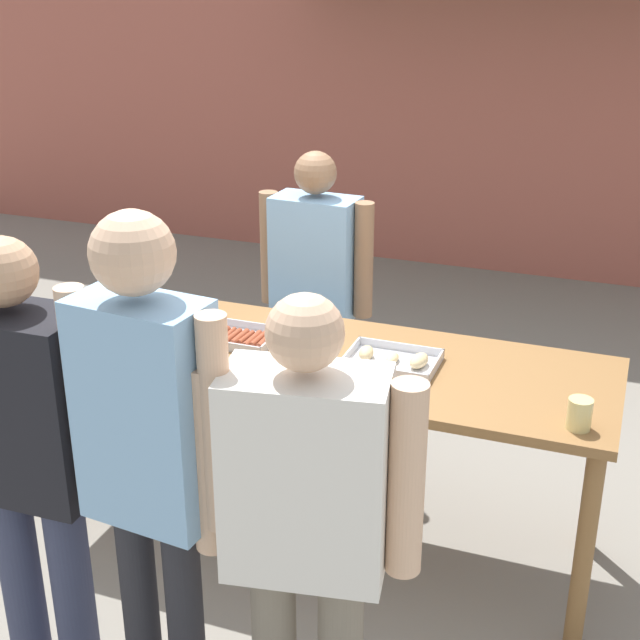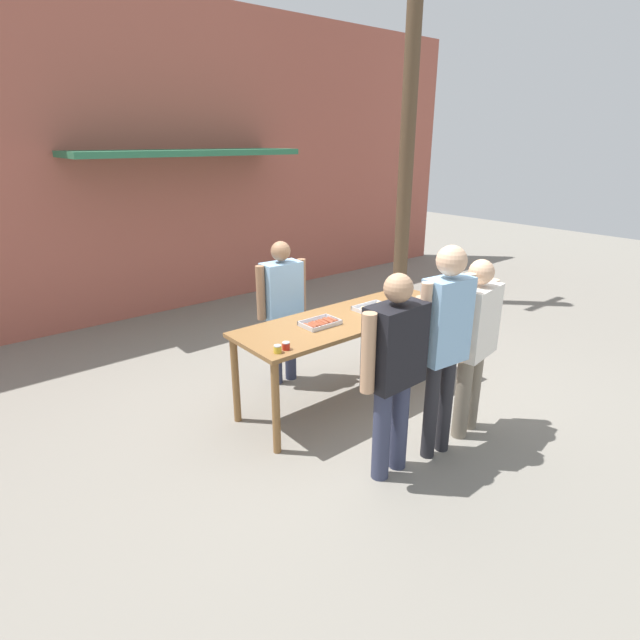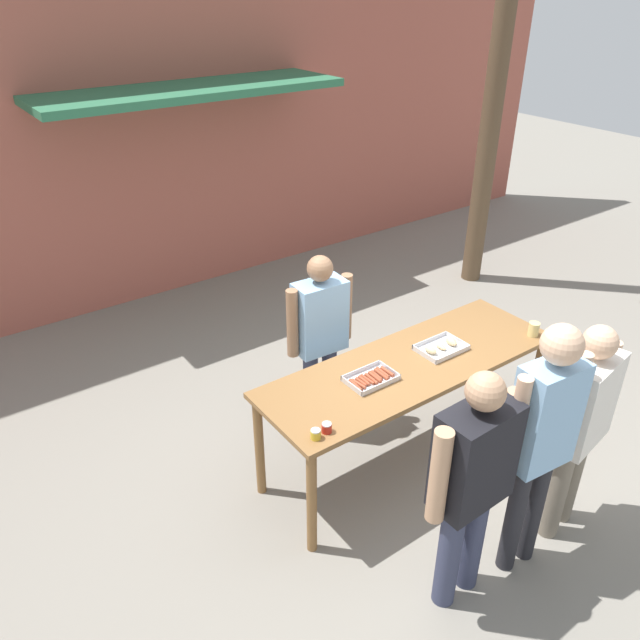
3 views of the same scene
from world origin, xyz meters
name	(u,v)px [view 3 (image 3 of 3)]	position (x,y,z in m)	size (l,w,h in m)	color
ground_plane	(403,455)	(0.00, 0.00, 0.00)	(24.00, 24.00, 0.00)	gray
building_facade_back	(171,97)	(0.00, 3.98, 2.26)	(12.00, 1.11, 4.50)	#A85647
serving_table	(410,374)	(0.00, 0.00, 0.81)	(2.43, 0.80, 0.91)	brown
food_tray_sausages	(371,379)	(-0.39, 0.00, 0.93)	(0.36, 0.24, 0.04)	silver
food_tray_buns	(442,347)	(0.32, 0.00, 0.93)	(0.37, 0.26, 0.06)	silver
condiment_jar_mustard	(316,434)	(-1.08, -0.29, 0.94)	(0.07, 0.07, 0.07)	gold
condiment_jar_ketchup	(327,428)	(-0.99, -0.28, 0.94)	(0.07, 0.07, 0.07)	#B22319
beer_cup	(534,329)	(1.07, -0.28, 0.97)	(0.09, 0.09, 0.11)	#DBC67A
person_server_behind_table	(320,330)	(-0.30, 0.75, 0.94)	(0.60, 0.25, 1.59)	#333851
person_customer_holding_hotdog	(472,475)	(-0.59, -1.14, 0.99)	(0.68, 0.27, 1.68)	#333851
person_customer_with_cup	(581,417)	(0.39, -1.17, 0.97)	(0.66, 0.33, 1.64)	#756B5B
person_customer_waiting_in_line	(543,431)	(-0.09, -1.21, 1.11)	(0.57, 0.25, 1.83)	#232328
utility_pole	(504,18)	(3.00, 2.01, 3.03)	(1.10, 0.23, 5.91)	brown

